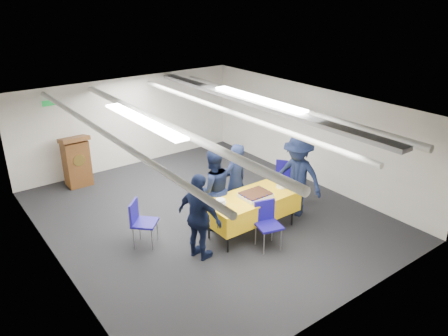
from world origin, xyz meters
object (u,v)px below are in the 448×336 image
Objects in this scene: sailor_b at (213,189)px; sailor_d at (297,176)px; sailor_a at (235,181)px; sheet_cake at (255,195)px; chair_right at (284,177)px; chair_near at (267,220)px; podium at (76,161)px; sailor_c at (200,217)px; chair_left at (140,219)px; serving_table at (252,206)px.

sailor_b is 1.77m from sailor_d.
sailor_a is 0.93× the size of sailor_d.
sheet_cake is 0.63× the size of chair_right.
podium is at bearing 111.49° from chair_near.
sailor_c is (0.65, -4.22, 0.17)m from podium.
sailor_c is 2.46m from sailor_d.
chair_near is 1.26m from sailor_c.
chair_left is at bearing -123.01° from sailor_d.
podium is 0.80× the size of sailor_c.
podium is 4.82m from chair_right.
chair_near is (1.82, -4.63, -0.08)m from podium.
sheet_cake is 1.18m from sailor_d.
sailor_a is at bearing 80.69° from sheet_cake.
sailor_b is (-0.62, -0.09, 0.03)m from sailor_a.
sailor_d is (1.18, 0.09, 0.03)m from sheet_cake.
chair_left reaches higher than serving_table.
podium is 5.14m from sailor_d.
sailor_c is at bearing -56.94° from chair_left.
chair_near is at bearing -37.48° from chair_left.
chair_right is at bearing 37.35° from chair_near.
chair_near is 1.97m from chair_right.
chair_left is (-1.92, 0.94, -0.28)m from sheet_cake.
sailor_c is (-1.26, -0.12, 0.23)m from serving_table.
chair_right is 1.36m from sailor_a.
chair_left reaches higher than sheet_cake.
sailor_a is at bearing -5.02° from chair_left.
sheet_cake is 2.15m from chair_left.
podium is 0.74× the size of sailor_d.
sheet_cake is 4.61m from podium.
sailor_c is at bearing 57.47° from sailor_b.
serving_table is at bearing 143.64° from sailor_b.
chair_left is (0.01, -3.24, -0.08)m from podium.
serving_table is 2.11× the size of chair_near.
chair_left is 0.53× the size of sailor_b.
sailor_d is (2.45, 0.13, 0.06)m from sailor_c.
chair_left is at bearing 4.29° from sailor_b.
podium is 1.44× the size of chair_left.
sailor_a is at bearing -140.16° from sailor_d.
sailor_b is at bearing 126.11° from sheet_cake.
sheet_cake is 0.34× the size of sailor_b.
sheet_cake is 0.63× the size of chair_left.
serving_table is 1.17× the size of sailor_a.
chair_right is 0.55× the size of sailor_a.
podium reaches higher than chair_right.
sailor_d is at bearing -113.23° from chair_right.
sailor_a reaches higher than sheet_cake.
sailor_c reaches higher than sheet_cake.
sailor_c is at bearing 23.27° from sailor_a.
chair_right is (1.57, 1.20, 0.00)m from chair_near.
sheet_cake is (0.01, -0.07, 0.26)m from serving_table.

